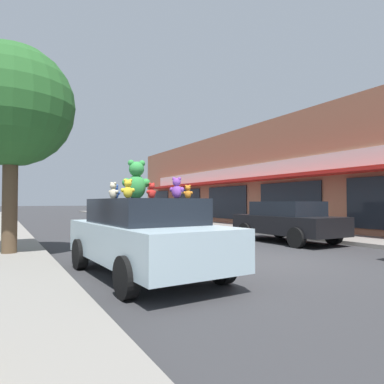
{
  "coord_description": "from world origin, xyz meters",
  "views": [
    {
      "loc": [
        -5.57,
        -6.38,
        1.43
      ],
      "look_at": [
        -1.52,
        0.82,
        1.67
      ],
      "focal_mm": 32.0,
      "sensor_mm": 36.0,
      "label": 1
    }
  ],
  "objects_px": {
    "teddy_bear_brown": "(178,192)",
    "teddy_bear_yellow": "(128,189)",
    "teddy_bear_cream": "(113,191)",
    "teddy_bear_blue": "(115,192)",
    "teddy_bear_orange": "(188,192)",
    "plush_art_car": "(144,235)",
    "teddy_bear_giant": "(136,180)",
    "teddy_bear_black": "(134,190)",
    "teddy_bear_purple": "(177,188)",
    "parked_car_far_center": "(287,221)",
    "street_tree": "(11,106)",
    "teddy_bear_red": "(152,191)"
  },
  "relations": [
    {
      "from": "teddy_bear_brown",
      "to": "teddy_bear_yellow",
      "type": "bearing_deg",
      "value": 12.89
    },
    {
      "from": "teddy_bear_cream",
      "to": "teddy_bear_blue",
      "type": "height_order",
      "value": "teddy_bear_cream"
    },
    {
      "from": "teddy_bear_orange",
      "to": "teddy_bear_blue",
      "type": "height_order",
      "value": "teddy_bear_blue"
    },
    {
      "from": "plush_art_car",
      "to": "teddy_bear_yellow",
      "type": "xyz_separation_m",
      "value": [
        -0.56,
        -0.66,
        0.86
      ]
    },
    {
      "from": "plush_art_car",
      "to": "teddy_bear_giant",
      "type": "height_order",
      "value": "teddy_bear_giant"
    },
    {
      "from": "teddy_bear_orange",
      "to": "teddy_bear_black",
      "type": "height_order",
      "value": "teddy_bear_black"
    },
    {
      "from": "teddy_bear_purple",
      "to": "parked_car_far_center",
      "type": "distance_m",
      "value": 7.37
    },
    {
      "from": "teddy_bear_yellow",
      "to": "parked_car_far_center",
      "type": "xyz_separation_m",
      "value": [
        7.02,
        3.35,
        -0.88
      ]
    },
    {
      "from": "teddy_bear_cream",
      "to": "teddy_bear_orange",
      "type": "bearing_deg",
      "value": -173.23
    },
    {
      "from": "teddy_bear_giant",
      "to": "teddy_bear_orange",
      "type": "bearing_deg",
      "value": 134.91
    },
    {
      "from": "teddy_bear_cream",
      "to": "teddy_bear_yellow",
      "type": "relative_size",
      "value": 1.07
    },
    {
      "from": "teddy_bear_cream",
      "to": "street_tree",
      "type": "xyz_separation_m",
      "value": [
        -1.84,
        2.88,
        2.24
      ]
    },
    {
      "from": "teddy_bear_orange",
      "to": "street_tree",
      "type": "xyz_separation_m",
      "value": [
        -2.84,
        4.3,
        2.28
      ]
    },
    {
      "from": "teddy_bear_yellow",
      "to": "teddy_bear_orange",
      "type": "distance_m",
      "value": 1.16
    },
    {
      "from": "teddy_bear_giant",
      "to": "teddy_bear_black",
      "type": "relative_size",
      "value": 2.05
    },
    {
      "from": "teddy_bear_red",
      "to": "parked_car_far_center",
      "type": "distance_m",
      "value": 6.8
    },
    {
      "from": "teddy_bear_black",
      "to": "teddy_bear_brown",
      "type": "bearing_deg",
      "value": 153.86
    },
    {
      "from": "plush_art_car",
      "to": "street_tree",
      "type": "height_order",
      "value": "street_tree"
    },
    {
      "from": "teddy_bear_giant",
      "to": "teddy_bear_purple",
      "type": "height_order",
      "value": "teddy_bear_giant"
    },
    {
      "from": "teddy_bear_red",
      "to": "teddy_bear_purple",
      "type": "relative_size",
      "value": 0.91
    },
    {
      "from": "teddy_bear_cream",
      "to": "parked_car_far_center",
      "type": "relative_size",
      "value": 0.09
    },
    {
      "from": "teddy_bear_red",
      "to": "teddy_bear_black",
      "type": "bearing_deg",
      "value": -80.5
    },
    {
      "from": "plush_art_car",
      "to": "teddy_bear_black",
      "type": "height_order",
      "value": "teddy_bear_black"
    },
    {
      "from": "parked_car_far_center",
      "to": "teddy_bear_black",
      "type": "bearing_deg",
      "value": -161.92
    },
    {
      "from": "teddy_bear_giant",
      "to": "teddy_bear_black",
      "type": "xyz_separation_m",
      "value": [
        0.03,
        0.26,
        -0.19
      ]
    },
    {
      "from": "teddy_bear_giant",
      "to": "teddy_bear_blue",
      "type": "relative_size",
      "value": 2.53
    },
    {
      "from": "teddy_bear_giant",
      "to": "parked_car_far_center",
      "type": "height_order",
      "value": "teddy_bear_giant"
    },
    {
      "from": "teddy_bear_purple",
      "to": "parked_car_far_center",
      "type": "relative_size",
      "value": 0.09
    },
    {
      "from": "teddy_bear_orange",
      "to": "teddy_bear_blue",
      "type": "xyz_separation_m",
      "value": [
        -0.9,
        1.59,
        0.03
      ]
    },
    {
      "from": "teddy_bear_giant",
      "to": "parked_car_far_center",
      "type": "bearing_deg",
      "value": -148.54
    },
    {
      "from": "teddy_bear_orange",
      "to": "teddy_bear_brown",
      "type": "height_order",
      "value": "teddy_bear_orange"
    },
    {
      "from": "teddy_bear_yellow",
      "to": "teddy_bear_black",
      "type": "xyz_separation_m",
      "value": [
        0.54,
        1.24,
        0.03
      ]
    },
    {
      "from": "teddy_bear_red",
      "to": "teddy_bear_black",
      "type": "distance_m",
      "value": 0.49
    },
    {
      "from": "teddy_bear_black",
      "to": "parked_car_far_center",
      "type": "xyz_separation_m",
      "value": [
        6.47,
        2.11,
        -0.91
      ]
    },
    {
      "from": "teddy_bear_blue",
      "to": "street_tree",
      "type": "height_order",
      "value": "street_tree"
    },
    {
      "from": "plush_art_car",
      "to": "parked_car_far_center",
      "type": "relative_size",
      "value": 1.08
    },
    {
      "from": "teddy_bear_yellow",
      "to": "teddy_bear_blue",
      "type": "height_order",
      "value": "teddy_bear_yellow"
    },
    {
      "from": "teddy_bear_blue",
      "to": "teddy_bear_purple",
      "type": "bearing_deg",
      "value": 157.78
    },
    {
      "from": "teddy_bear_orange",
      "to": "teddy_bear_red",
      "type": "distance_m",
      "value": 0.9
    },
    {
      "from": "teddy_bear_blue",
      "to": "teddy_bear_cream",
      "type": "bearing_deg",
      "value": 114.59
    },
    {
      "from": "parked_car_far_center",
      "to": "teddy_bear_cream",
      "type": "bearing_deg",
      "value": -164.19
    },
    {
      "from": "teddy_bear_blue",
      "to": "teddy_bear_brown",
      "type": "bearing_deg",
      "value": 160.78
    },
    {
      "from": "teddy_bear_giant",
      "to": "teddy_bear_blue",
      "type": "height_order",
      "value": "teddy_bear_giant"
    },
    {
      "from": "teddy_bear_orange",
      "to": "teddy_bear_brown",
      "type": "relative_size",
      "value": 1.19
    },
    {
      "from": "teddy_bear_black",
      "to": "street_tree",
      "type": "bearing_deg",
      "value": -0.25
    },
    {
      "from": "teddy_bear_orange",
      "to": "teddy_bear_black",
      "type": "distance_m",
      "value": 1.39
    },
    {
      "from": "teddy_bear_purple",
      "to": "plush_art_car",
      "type": "bearing_deg",
      "value": -33.8
    },
    {
      "from": "teddy_bear_giant",
      "to": "teddy_bear_brown",
      "type": "height_order",
      "value": "teddy_bear_giant"
    },
    {
      "from": "teddy_bear_orange",
      "to": "street_tree",
      "type": "relative_size",
      "value": 0.05
    },
    {
      "from": "street_tree",
      "to": "teddy_bear_brown",
      "type": "bearing_deg",
      "value": -61.43
    }
  ]
}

